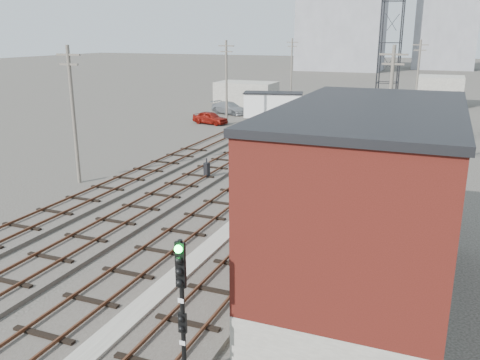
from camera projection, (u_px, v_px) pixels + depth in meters
The scene contains 23 objects.
ground at pixel (362, 111), 65.39m from camera, with size 320.00×320.00×0.00m, color #282621.
track_right at pixel (353, 144), 45.75m from camera, with size 3.20×90.00×0.39m.
track_mid_right at pixel (310, 140), 47.19m from camera, with size 3.20×90.00×0.39m.
track_mid_left at pixel (269, 137), 48.63m from camera, with size 3.20×90.00×0.39m.
track_left at pixel (230, 134), 50.07m from camera, with size 3.20×90.00×0.39m.
platform_curb at pixel (218, 242), 24.20m from camera, with size 0.90×28.00×0.26m, color gray.
brick_building at pixel (366, 202), 18.92m from camera, with size 6.54×12.20×7.22m.
lattice_tower at pixel (389, 63), 39.05m from camera, with size 1.60×1.60×15.00m.
utility_pole_left_a at pixel (73, 112), 32.92m from camera, with size 1.80×0.24×9.00m.
utility_pole_left_b at pixel (226, 80), 55.19m from camera, with size 1.80×0.24×9.00m.
utility_pole_left_c at pixel (292, 67), 77.45m from camera, with size 1.80×0.24×9.00m.
utility_pole_right_a at pixel (389, 111), 33.21m from camera, with size 1.80×0.24×9.00m.
utility_pole_right_b at pixel (418, 76), 59.93m from camera, with size 1.80×0.24×9.00m.
apartment_left at pixel (342, 12), 134.49m from camera, with size 22.00×14.00×30.00m, color gray.
apartment_right at pixel (447, 21), 139.06m from camera, with size 16.00×12.00×26.00m, color gray.
shed_left at pixel (246, 94), 70.69m from camera, with size 8.00×5.00×3.20m, color gray.
shed_right at pixel (440, 91), 70.50m from camera, with size 6.00×6.00×4.00m, color gray.
signal_mast at pixel (182, 300), 13.91m from camera, with size 0.40×0.42×4.42m.
switch_stand at pixel (207, 170), 34.71m from camera, with size 0.39×0.39×1.42m.
site_trailer at pixel (273, 104), 60.83m from camera, with size 7.52×4.65×2.94m.
car_red at pixel (210, 118), 56.19m from camera, with size 1.65×4.09×1.39m, color maroon.
car_silver at pixel (260, 109), 63.05m from camera, with size 1.40×4.01×1.32m, color #ABADB3.
car_grey at pixel (229, 108), 63.23m from camera, with size 2.08×5.13×1.49m, color slate.
Camera 1 is at (9.85, -6.41, 9.69)m, focal length 38.00 mm.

